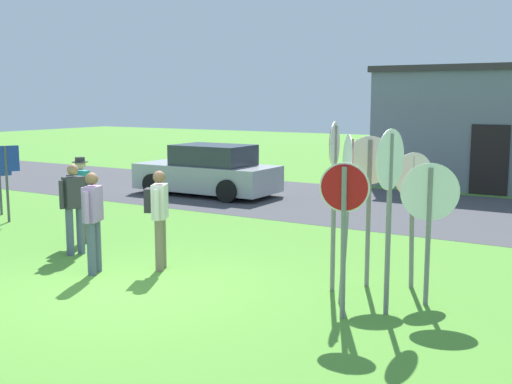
{
  "coord_description": "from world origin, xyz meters",
  "views": [
    {
      "loc": [
        6.52,
        -6.96,
        2.9
      ],
      "look_at": [
        0.93,
        2.21,
        1.3
      ],
      "focal_mm": 44.69,
      "sensor_mm": 36.0,
      "label": 1
    }
  ],
  "objects_px": {
    "stop_sign_leaning_right": "(369,185)",
    "stop_sign_leaning_left": "(389,188)",
    "stop_sign_rear_left": "(347,189)",
    "stop_sign_rear_right": "(344,215)",
    "person_on_left": "(159,212)",
    "person_in_teal": "(80,194)",
    "stop_sign_tallest": "(429,209)",
    "stop_sign_low_front": "(334,178)",
    "parked_car_on_street": "(208,172)",
    "info_panel_leftmost": "(6,170)",
    "person_holding_notes": "(74,202)",
    "stop_sign_center_cluster": "(413,197)",
    "person_near_signs": "(93,217)"
  },
  "relations": [
    {
      "from": "stop_sign_leaning_right",
      "to": "stop_sign_leaning_left",
      "type": "height_order",
      "value": "stop_sign_leaning_left"
    },
    {
      "from": "stop_sign_rear_left",
      "to": "stop_sign_rear_right",
      "type": "bearing_deg",
      "value": -69.53
    },
    {
      "from": "person_on_left",
      "to": "person_in_teal",
      "type": "bearing_deg",
      "value": 165.04
    },
    {
      "from": "stop_sign_tallest",
      "to": "person_in_teal",
      "type": "relative_size",
      "value": 1.16
    },
    {
      "from": "stop_sign_rear_left",
      "to": "person_in_teal",
      "type": "relative_size",
      "value": 1.38
    },
    {
      "from": "stop_sign_tallest",
      "to": "stop_sign_leaning_left",
      "type": "height_order",
      "value": "stop_sign_leaning_left"
    },
    {
      "from": "stop_sign_low_front",
      "to": "person_on_left",
      "type": "distance_m",
      "value": 3.13
    },
    {
      "from": "stop_sign_rear_left",
      "to": "stop_sign_low_front",
      "type": "distance_m",
      "value": 0.61
    },
    {
      "from": "parked_car_on_street",
      "to": "stop_sign_leaning_left",
      "type": "distance_m",
      "value": 11.13
    },
    {
      "from": "stop_sign_rear_left",
      "to": "info_panel_leftmost",
      "type": "bearing_deg",
      "value": 171.26
    },
    {
      "from": "person_on_left",
      "to": "stop_sign_low_front",
      "type": "bearing_deg",
      "value": 8.07
    },
    {
      "from": "info_panel_leftmost",
      "to": "stop_sign_tallest",
      "type": "bearing_deg",
      "value": -4.95
    },
    {
      "from": "stop_sign_leaning_right",
      "to": "stop_sign_leaning_left",
      "type": "distance_m",
      "value": 1.29
    },
    {
      "from": "stop_sign_rear_right",
      "to": "person_holding_notes",
      "type": "height_order",
      "value": "stop_sign_rear_right"
    },
    {
      "from": "stop_sign_center_cluster",
      "to": "person_in_teal",
      "type": "xyz_separation_m",
      "value": [
        -6.54,
        -0.54,
        -0.4
      ]
    },
    {
      "from": "stop_sign_low_front",
      "to": "stop_sign_leaning_left",
      "type": "height_order",
      "value": "stop_sign_low_front"
    },
    {
      "from": "person_holding_notes",
      "to": "person_on_left",
      "type": "bearing_deg",
      "value": 0.12
    },
    {
      "from": "stop_sign_leaning_left",
      "to": "info_panel_leftmost",
      "type": "distance_m",
      "value": 9.93
    },
    {
      "from": "stop_sign_leaning_right",
      "to": "person_near_signs",
      "type": "relative_size",
      "value": 1.38
    },
    {
      "from": "stop_sign_rear_right",
      "to": "stop_sign_low_front",
      "type": "bearing_deg",
      "value": 120.54
    },
    {
      "from": "person_in_teal",
      "to": "stop_sign_rear_left",
      "type": "bearing_deg",
      "value": -6.81
    },
    {
      "from": "parked_car_on_street",
      "to": "stop_sign_rear_right",
      "type": "height_order",
      "value": "stop_sign_rear_right"
    },
    {
      "from": "stop_sign_rear_left",
      "to": "stop_sign_low_front",
      "type": "bearing_deg",
      "value": 131.65
    },
    {
      "from": "stop_sign_leaning_right",
      "to": "person_in_teal",
      "type": "bearing_deg",
      "value": -177.83
    },
    {
      "from": "stop_sign_leaning_left",
      "to": "person_in_teal",
      "type": "bearing_deg",
      "value": 172.7
    },
    {
      "from": "person_holding_notes",
      "to": "person_near_signs",
      "type": "xyz_separation_m",
      "value": [
        1.26,
        -0.75,
        -0.03
      ]
    },
    {
      "from": "stop_sign_tallest",
      "to": "stop_sign_rear_right",
      "type": "bearing_deg",
      "value": -123.91
    },
    {
      "from": "person_near_signs",
      "to": "person_holding_notes",
      "type": "bearing_deg",
      "value": 149.34
    },
    {
      "from": "parked_car_on_street",
      "to": "stop_sign_tallest",
      "type": "height_order",
      "value": "stop_sign_tallest"
    },
    {
      "from": "parked_car_on_street",
      "to": "person_on_left",
      "type": "bearing_deg",
      "value": -60.08
    },
    {
      "from": "stop_sign_rear_left",
      "to": "person_holding_notes",
      "type": "xyz_separation_m",
      "value": [
        -5.44,
        0.02,
        -0.65
      ]
    },
    {
      "from": "stop_sign_leaning_left",
      "to": "person_near_signs",
      "type": "bearing_deg",
      "value": -173.04
    },
    {
      "from": "stop_sign_tallest",
      "to": "info_panel_leftmost",
      "type": "xyz_separation_m",
      "value": [
        -10.14,
        0.88,
        -0.14
      ]
    },
    {
      "from": "person_in_teal",
      "to": "stop_sign_leaning_left",
      "type": "bearing_deg",
      "value": -7.3
    },
    {
      "from": "stop_sign_low_front",
      "to": "person_on_left",
      "type": "height_order",
      "value": "stop_sign_low_front"
    },
    {
      "from": "person_near_signs",
      "to": "person_on_left",
      "type": "bearing_deg",
      "value": 44.61
    },
    {
      "from": "stop_sign_rear_left",
      "to": "person_near_signs",
      "type": "bearing_deg",
      "value": -170.12
    },
    {
      "from": "stop_sign_tallest",
      "to": "person_in_teal",
      "type": "bearing_deg",
      "value": 178.45
    },
    {
      "from": "stop_sign_leaning_left",
      "to": "person_holding_notes",
      "type": "xyz_separation_m",
      "value": [
        -6.1,
        0.16,
        -0.74
      ]
    },
    {
      "from": "person_near_signs",
      "to": "parked_car_on_street",
      "type": "bearing_deg",
      "value": 113.07
    },
    {
      "from": "stop_sign_center_cluster",
      "to": "person_in_teal",
      "type": "bearing_deg",
      "value": -175.26
    },
    {
      "from": "stop_sign_low_front",
      "to": "stop_sign_leaning_right",
      "type": "xyz_separation_m",
      "value": [
        0.36,
        0.49,
        -0.13
      ]
    },
    {
      "from": "stop_sign_low_front",
      "to": "person_in_teal",
      "type": "distance_m",
      "value": 5.64
    },
    {
      "from": "stop_sign_rear_right",
      "to": "person_near_signs",
      "type": "height_order",
      "value": "stop_sign_rear_right"
    },
    {
      "from": "person_holding_notes",
      "to": "person_near_signs",
      "type": "distance_m",
      "value": 1.47
    },
    {
      "from": "stop_sign_low_front",
      "to": "info_panel_leftmost",
      "type": "relative_size",
      "value": 1.42
    },
    {
      "from": "stop_sign_rear_left",
      "to": "stop_sign_center_cluster",
      "type": "xyz_separation_m",
      "value": [
        0.54,
        1.26,
        -0.23
      ]
    },
    {
      "from": "stop_sign_tallest",
      "to": "stop_sign_leaning_left",
      "type": "bearing_deg",
      "value": -117.59
    },
    {
      "from": "person_on_left",
      "to": "person_in_teal",
      "type": "xyz_separation_m",
      "value": [
        -2.58,
        0.69,
        0.03
      ]
    },
    {
      "from": "stop_sign_leaning_right",
      "to": "person_near_signs",
      "type": "xyz_separation_m",
      "value": [
        -4.14,
        -1.67,
        -0.64
      ]
    }
  ]
}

